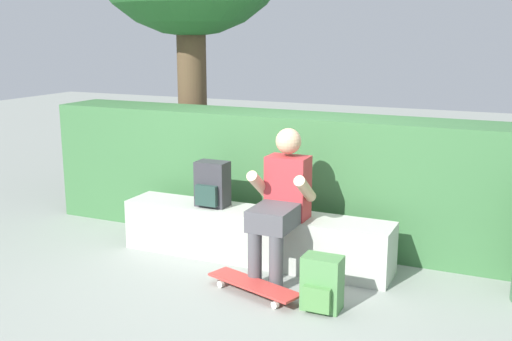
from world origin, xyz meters
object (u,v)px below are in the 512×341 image
(bench_main, at_px, (254,236))
(person_skater, at_px, (281,199))
(skateboard_near_person, at_px, (254,285))
(backpack_on_bench, at_px, (212,185))
(backpack_on_ground, at_px, (322,284))

(bench_main, xyz_separation_m, person_skater, (0.34, -0.21, 0.42))
(person_skater, distance_m, skateboard_near_person, 0.73)
(person_skater, height_order, skateboard_near_person, person_skater)
(bench_main, bearing_deg, skateboard_near_person, -65.52)
(person_skater, height_order, backpack_on_bench, person_skater)
(bench_main, distance_m, backpack_on_bench, 0.58)
(backpack_on_bench, xyz_separation_m, backpack_on_ground, (1.25, -0.69, -0.45))
(person_skater, bearing_deg, bench_main, 148.64)
(skateboard_near_person, bearing_deg, backpack_on_ground, -3.64)
(bench_main, relative_size, backpack_on_bench, 6.04)
(person_skater, relative_size, backpack_on_bench, 2.99)
(skateboard_near_person, bearing_deg, backpack_on_bench, 137.06)
(skateboard_near_person, distance_m, backpack_on_bench, 1.11)
(skateboard_near_person, bearing_deg, person_skater, 85.54)
(bench_main, bearing_deg, backpack_on_bench, -178.65)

